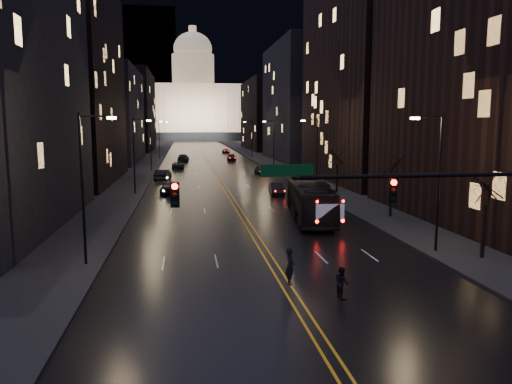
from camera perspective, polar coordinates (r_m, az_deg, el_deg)
name	(u,v)px	position (r m, az deg, el deg)	size (l,w,h in m)	color
ground	(309,322)	(22.03, 6.04, -14.58)	(900.00, 900.00, 0.00)	black
road	(202,152)	(150.05, -6.18, 4.61)	(20.00, 320.00, 0.02)	black
sidewalk_left	(154,152)	(150.22, -11.54, 4.53)	(8.00, 320.00, 0.16)	black
sidewalk_right	(249,151)	(151.17, -0.85, 4.70)	(8.00, 320.00, 0.16)	black
center_line	(202,152)	(150.05, -6.18, 4.62)	(0.62, 320.00, 0.01)	orange
building_left_mid	(68,83)	(75.63, -20.68, 11.61)	(12.00, 30.00, 28.00)	black
building_left_far	(110,116)	(112.87, -16.40, 8.36)	(12.00, 34.00, 20.00)	black
building_left_dist	(132,112)	(160.56, -13.97, 8.92)	(12.00, 40.00, 24.00)	black
building_right_near	(495,80)	(47.66, 25.64, 11.44)	(12.00, 26.00, 24.00)	black
building_right_tall	(369,48)	(75.20, 12.76, 15.78)	(12.00, 30.00, 38.00)	black
building_right_mid	(300,103)	(114.82, 5.11, 10.13)	(12.00, 34.00, 26.00)	black
building_right_dist	(266,115)	(161.86, 1.18, 8.78)	(12.00, 40.00, 22.00)	black
mountain_ridge	(241,50)	(406.22, -1.72, 15.86)	(520.00, 60.00, 130.00)	black
capitol	(194,107)	(269.92, -7.13, 9.66)	(90.00, 50.00, 58.50)	black
traffic_signal	(445,201)	(22.81, 20.78, -0.94)	(17.29, 0.45, 7.00)	black
streetlamp_right_near	(436,176)	(33.87, 19.93, 1.78)	(2.13, 0.25, 9.00)	black
streetlamp_left_near	(85,181)	(30.45, -18.92, 1.20)	(2.13, 0.25, 9.00)	black
streetlamp_right_mid	(315,150)	(61.89, 6.81, 4.74)	(2.13, 0.25, 9.00)	black
streetlamp_left_mid	(135,152)	(60.09, -13.61, 4.48)	(2.13, 0.25, 9.00)	black
streetlamp_right_far	(273,142)	(91.18, 1.94, 5.77)	(2.13, 0.25, 9.00)	black
streetlamp_left_far	(152,142)	(89.97, -11.81, 5.59)	(2.13, 0.25, 9.00)	black
streetlamp_right_dist	(251,137)	(120.82, -0.55, 6.29)	(2.13, 0.25, 9.00)	black
streetlamp_left_dist	(160,138)	(119.91, -10.91, 6.14)	(2.13, 0.25, 9.00)	black
tree_right_near	(486,187)	(33.32, 24.82, 0.47)	(2.40, 2.40, 6.65)	black
tree_right_mid	(392,167)	(45.64, 15.28, 2.72)	(2.40, 2.40, 6.65)	black
tree_right_far	(337,156)	(60.61, 9.29, 4.10)	(2.40, 2.40, 6.65)	black
bus	(310,201)	(43.51, 6.22, -1.01)	(2.89, 12.33, 3.43)	black
oncoming_car_a	(170,188)	(60.17, -9.86, 0.48)	(1.85, 4.61, 1.57)	black
oncoming_car_b	(163,175)	(74.33, -10.60, 1.90)	(1.80, 5.17, 1.70)	black
oncoming_car_c	(178,165)	(94.47, -8.90, 3.07)	(2.20, 4.78, 1.33)	black
oncoming_car_d	(183,158)	(112.22, -8.32, 3.90)	(2.27, 5.59, 1.62)	black
receding_car_a	(277,189)	(58.85, 2.38, 0.36)	(1.52, 4.35, 1.43)	black
receding_car_b	(262,170)	(82.06, 0.63, 2.50)	(1.72, 4.29, 1.46)	black
receding_car_c	(232,157)	(113.39, -2.81, 3.97)	(2.00, 4.93, 1.43)	black
receding_car_d	(226,151)	(142.13, -3.45, 4.71)	(2.04, 4.43, 1.23)	black
pedestrian_a	(290,266)	(26.35, 3.91, -8.49)	(0.72, 0.47, 1.97)	black
pedestrian_b	(342,283)	(24.75, 9.76, -10.16)	(0.76, 0.42, 1.56)	black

